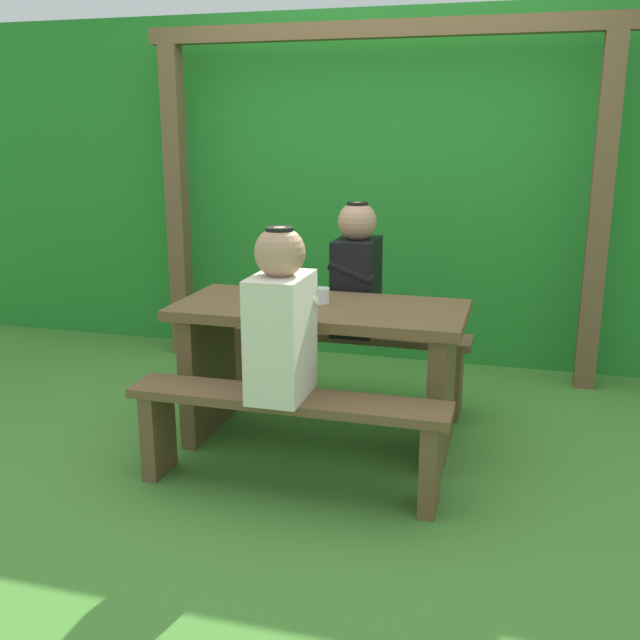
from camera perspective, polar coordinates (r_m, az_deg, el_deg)
name	(u,v)px	position (r m, az deg, el deg)	size (l,w,h in m)	color
ground_plane	(320,441)	(3.76, 0.00, -9.45)	(12.00, 12.00, 0.00)	#478833
hedge_backdrop	(392,186)	(5.33, 5.68, 10.35)	(6.40, 0.91, 2.27)	#25832A
pergola_post_left	(178,206)	(5.09, -11.07, 8.72)	(0.12, 0.12, 2.05)	brown
pergola_post_right	(599,219)	(4.57, 20.96, 7.36)	(0.12, 0.12, 2.05)	brown
pergola_crossbeam	(376,29)	(4.65, 4.37, 21.70)	(2.93, 0.10, 0.10)	brown
picnic_table	(320,350)	(3.58, 0.00, -2.33)	(1.40, 0.64, 0.71)	brown
bench_near	(287,423)	(3.17, -2.59, -8.01)	(1.40, 0.24, 0.44)	brown
bench_far	(345,352)	(4.12, 1.97, -2.51)	(1.40, 0.24, 0.44)	brown
person_white_shirt	(281,320)	(3.03, -3.06, 0.03)	(0.25, 0.35, 0.72)	silver
person_black_coat	(356,273)	(3.99, 2.86, 3.66)	(0.25, 0.35, 0.72)	black
drinking_glass	(323,296)	(3.55, 0.22, 1.91)	(0.07, 0.07, 0.08)	silver
bottle_left	(284,281)	(3.65, -2.86, 3.03)	(0.06, 0.06, 0.21)	silver
bottle_right	(274,289)	(3.47, -3.61, 2.45)	(0.06, 0.06, 0.22)	silver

